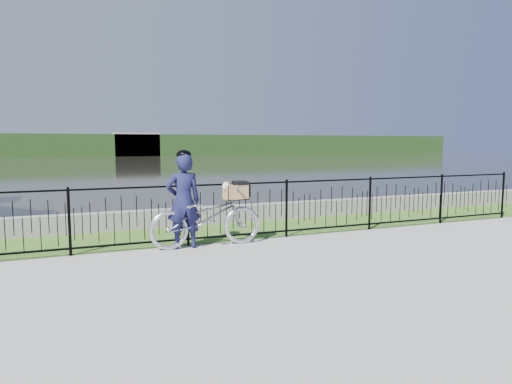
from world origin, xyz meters
name	(u,v)px	position (x,y,z in m)	size (l,w,h in m)	color
ground	(275,261)	(0.00, 0.00, 0.00)	(120.00, 120.00, 0.00)	gray
grass_strip	(223,231)	(0.00, 2.60, 0.00)	(60.00, 2.00, 0.01)	#3F6A21
water	(106,165)	(0.00, 33.00, 0.00)	(120.00, 120.00, 0.00)	black
quay_wall	(209,215)	(0.00, 3.60, 0.20)	(60.00, 0.30, 0.40)	gray
fence	(239,211)	(0.00, 1.60, 0.58)	(14.00, 0.06, 1.15)	black
far_treeline	(90,145)	(0.00, 60.00, 1.50)	(120.00, 6.00, 3.00)	#213E18
far_building_right	(136,144)	(6.00, 58.50, 1.60)	(6.00, 3.00, 3.20)	gray
bicycle_rig	(207,216)	(-0.70, 1.40, 0.55)	(2.06, 0.72, 1.19)	silver
cyclist	(183,200)	(-1.12, 1.42, 0.87)	(0.62, 0.42, 1.75)	#16173C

